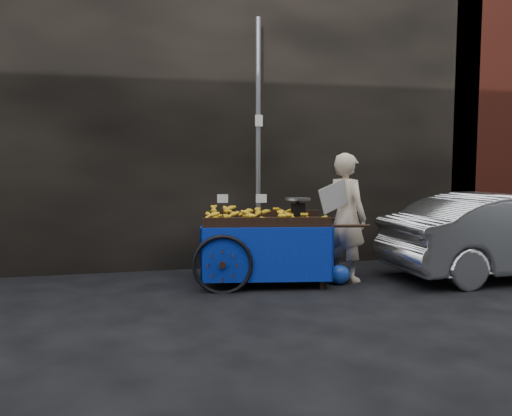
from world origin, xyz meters
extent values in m
plane|color=black|center=(0.00, 0.00, 0.00)|extent=(80.00, 80.00, 0.00)
cube|color=black|center=(-1.00, 2.60, 2.50)|extent=(11.00, 2.00, 5.00)
cube|color=#591E14|center=(5.50, 2.60, 2.50)|extent=(3.00, 2.00, 5.00)
cylinder|color=slate|center=(0.30, 1.30, 2.00)|extent=(0.08, 0.08, 4.00)
cube|color=white|center=(0.30, 1.25, 2.40)|extent=(0.12, 0.02, 0.18)
cube|color=black|center=(0.20, 0.46, 0.87)|extent=(1.91, 1.37, 0.07)
cube|color=black|center=(0.29, 0.96, 0.95)|extent=(1.73, 0.34, 0.11)
cube|color=black|center=(0.11, -0.05, 0.95)|extent=(1.73, 0.34, 0.11)
cube|color=black|center=(0.88, -0.10, 0.44)|extent=(0.06, 0.06, 0.87)
cube|color=black|center=(1.03, 0.76, 0.44)|extent=(0.06, 0.06, 0.87)
cylinder|color=black|center=(1.26, -0.17, 0.87)|extent=(0.55, 0.14, 0.04)
cylinder|color=black|center=(1.40, 0.69, 0.87)|extent=(0.55, 0.14, 0.04)
torus|color=black|center=(-0.49, -0.02, 0.38)|extent=(0.82, 0.19, 0.82)
torus|color=black|center=(-0.29, 1.14, 0.38)|extent=(0.82, 0.19, 0.82)
cylinder|color=black|center=(-0.39, 0.56, 0.38)|extent=(0.26, 1.21, 0.05)
cube|color=#081598|center=(0.11, -0.09, 0.50)|extent=(1.77, 0.33, 0.74)
cube|color=#081598|center=(0.29, 1.01, 0.50)|extent=(1.77, 0.33, 0.74)
cube|color=#081598|center=(-0.67, 0.61, 0.50)|extent=(0.22, 1.12, 0.74)
cube|color=#081598|center=(1.07, 0.31, 0.50)|extent=(0.22, 1.12, 0.74)
cube|color=black|center=(0.69, 0.43, 1.06)|extent=(0.22, 0.18, 0.17)
cylinder|color=silver|center=(0.69, 0.43, 1.21)|extent=(0.43, 0.43, 0.03)
cube|color=white|center=(-0.41, 0.44, 1.23)|extent=(0.15, 0.04, 0.12)
cube|color=white|center=(0.13, 0.35, 1.23)|extent=(0.15, 0.04, 0.12)
imported|color=beige|center=(1.40, 0.32, 0.94)|extent=(0.72, 0.82, 1.88)
cube|color=#B3B3AC|center=(1.13, 0.12, 1.26)|extent=(0.56, 0.22, 0.50)
ellipsoid|color=#1740AF|center=(1.22, 0.09, 0.14)|extent=(0.31, 0.25, 0.28)
imported|color=#B6B9BD|center=(3.93, 0.00, 0.64)|extent=(3.91, 1.48, 1.27)
camera|label=1|loc=(-1.50, -6.49, 1.73)|focal=35.00mm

